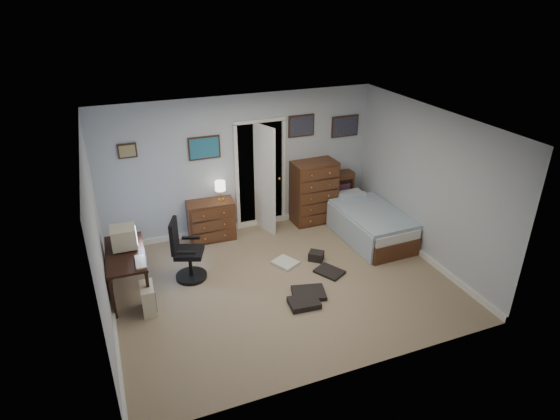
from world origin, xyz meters
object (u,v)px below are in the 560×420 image
(computer_desk, at_px, (121,263))
(bed, at_px, (368,223))
(low_dresser, at_px, (211,220))
(tall_dresser, at_px, (314,192))
(office_chair, at_px, (186,256))

(computer_desk, xyz_separation_m, bed, (4.27, 0.19, -0.25))
(low_dresser, xyz_separation_m, bed, (2.65, -0.98, -0.08))
(low_dresser, xyz_separation_m, tall_dresser, (2.00, -0.02, 0.24))
(office_chair, relative_size, low_dresser, 1.23)
(computer_desk, xyz_separation_m, low_dresser, (1.62, 1.17, -0.16))
(office_chair, xyz_separation_m, bed, (3.32, 0.12, -0.11))
(low_dresser, distance_m, bed, 2.83)
(office_chair, height_order, bed, office_chair)
(computer_desk, xyz_separation_m, office_chair, (0.95, 0.07, -0.14))
(office_chair, relative_size, tall_dresser, 0.83)
(computer_desk, bearing_deg, low_dresser, 37.56)
(tall_dresser, height_order, bed, tall_dresser)
(bed, bearing_deg, tall_dresser, 123.02)
(low_dresser, distance_m, tall_dresser, 2.01)
(tall_dresser, bearing_deg, bed, -57.42)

